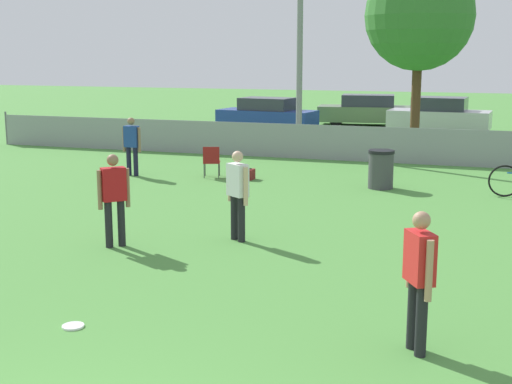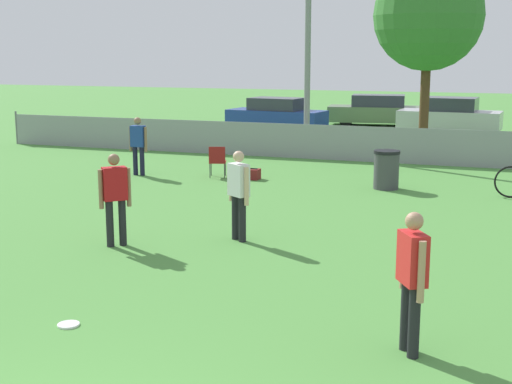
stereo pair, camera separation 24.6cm
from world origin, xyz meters
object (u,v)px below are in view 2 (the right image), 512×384
frisbee_disc (68,325)px  trash_bin (386,170)px  tree_near_pole (428,16)px  parked_car_olive (378,111)px  player_defender_red (115,194)px  player_thrower_red (412,274)px  parked_car_blue (277,115)px  folding_chair_sideline (217,160)px  player_receiver_white (239,190)px  parked_car_silver (450,116)px  gear_bag_sideline (248,174)px  spectator_in_blue (138,142)px

frisbee_disc → trash_bin: size_ratio=0.29×
tree_near_pole → frisbee_disc: tree_near_pole is taller
tree_near_pole → parked_car_olive: bearing=110.4°
player_defender_red → player_thrower_red: size_ratio=1.00×
parked_car_blue → parked_car_olive: size_ratio=0.93×
player_thrower_red → folding_chair_sideline: size_ratio=1.91×
folding_chair_sideline → frisbee_disc: bearing=84.4°
player_receiver_white → parked_car_silver: 19.50m
player_thrower_red → folding_chair_sideline: player_thrower_red is taller
frisbee_disc → parked_car_olive: size_ratio=0.06×
parked_car_olive → trash_bin: bearing=-86.5°
frisbee_disc → player_receiver_white: bearing=83.8°
player_receiver_white → gear_bag_sideline: (-2.10, 6.03, -0.79)m
player_thrower_red → trash_bin: (-1.97, 9.83, -0.45)m
spectator_in_blue → player_defender_red: bearing=115.9°
player_thrower_red → spectator_in_blue: size_ratio=1.02×
folding_chair_sideline → parked_car_olive: parked_car_olive is taller
player_thrower_red → frisbee_disc: bearing=-112.3°
parked_car_olive → folding_chair_sideline: bearing=-103.2°
spectator_in_blue → frisbee_disc: size_ratio=5.83×
tree_near_pole → parked_car_blue: bearing=145.5°
folding_chair_sideline → parked_car_silver: size_ratio=0.20×
gear_bag_sideline → parked_car_silver: (4.02, 13.37, 0.58)m
player_thrower_red → player_receiver_white: 5.32m
player_thrower_red → frisbee_disc: size_ratio=5.91×
trash_bin → folding_chair_sideline: bearing=178.8°
trash_bin → parked_car_silver: parked_car_silver is taller
tree_near_pole → parked_car_olive: (-3.08, 8.29, -3.84)m
parked_car_blue → parked_car_olive: bearing=50.2°
player_defender_red → player_receiver_white: bearing=-14.4°
spectator_in_blue → parked_car_blue: (-0.14, 12.46, -0.24)m
gear_bag_sideline → parked_car_silver: size_ratio=0.14×
player_defender_red → player_thrower_red: (5.47, -2.85, 0.00)m
tree_near_pole → spectator_in_blue: size_ratio=3.98×
parked_car_silver → parked_car_olive: bearing=151.1°
spectator_in_blue → folding_chair_sideline: size_ratio=1.88×
folding_chair_sideline → parked_car_silver: 14.28m
player_receiver_white → folding_chair_sideline: size_ratio=1.91×
trash_bin → gear_bag_sideline: (-3.72, 0.13, -0.34)m
player_defender_red → player_thrower_red: same height
tree_near_pole → parked_car_olive: tree_near_pole is taller
folding_chair_sideline → gear_bag_sideline: 0.94m
player_thrower_red → player_receiver_white: same height
player_defender_red → gear_bag_sideline: player_defender_red is taller
gear_bag_sideline → parked_car_blue: parked_car_blue is taller
frisbee_disc → player_defender_red: bearing=111.8°
player_receiver_white → spectator_in_blue: (-5.15, 5.57, -0.02)m
frisbee_disc → spectator_in_blue: bearing=114.7°
gear_bag_sideline → parked_car_olive: parked_car_olive is taller
tree_near_pole → gear_bag_sideline: tree_near_pole is taller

